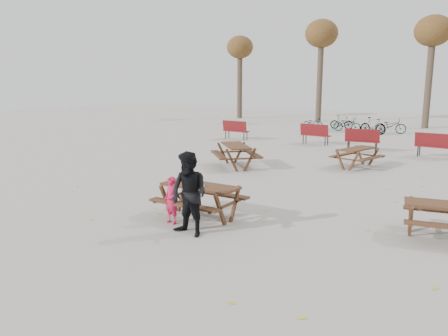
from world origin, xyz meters
The scene contains 14 objects.
ground centered at (0.00, 0.00, 0.00)m, with size 80.00×80.00×0.00m, color gray.
main_picnic_table centered at (0.00, 0.00, 0.59)m, with size 1.80×1.45×0.78m.
food_tray centered at (0.08, -0.11, 0.79)m, with size 0.18×0.11×0.04m, color white.
bread_roll centered at (0.08, -0.11, 0.83)m, with size 0.14×0.06×0.05m, color tan.
soda_bottle centered at (-0.22, -0.17, 0.85)m, with size 0.07×0.07×0.17m.
child centered at (-0.29, -0.67, 0.52)m, with size 0.38×0.25×1.05m, color #D01A47.
adult centered at (0.50, -1.06, 0.86)m, with size 0.83×0.65×1.71m, color black.
picnic_table_east centered at (4.91, 1.59, 0.35)m, with size 1.64×1.32×0.71m, color #341F12, non-canonical shape.
picnic_table_north centered at (-2.51, 5.66, 0.41)m, with size 1.92×1.54×0.83m, color #341F12, non-canonical shape.
picnic_table_far centered at (1.23, 8.00, 0.36)m, with size 1.67×1.34×0.72m, color #341F12, non-canonical shape.
park_bench_row centered at (-1.35, 12.34, 0.52)m, with size 11.53×1.71×1.03m.
bicycle_row centered at (-2.27, 19.77, 0.46)m, with size 6.60×2.57×1.00m.
tree_row centered at (0.90, 25.15, 6.19)m, with size 32.17×3.52×8.26m.
fallen_leaves centered at (0.50, 2.50, 0.00)m, with size 11.00×11.00×0.01m, color #ADA629, non-canonical shape.
Camera 1 is at (5.71, -7.77, 3.05)m, focal length 35.00 mm.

